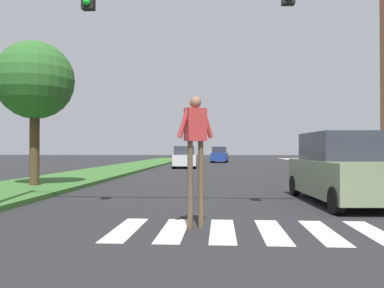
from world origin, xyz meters
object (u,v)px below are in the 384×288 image
(tree_mid, at_px, (35,81))
(pedestrian_performer, at_px, (195,140))
(traffic_light_gantry, at_px, (85,25))
(suv_crossing, at_px, (343,169))
(sedan_distant, at_px, (220,155))
(sedan_midblock, at_px, (184,158))

(tree_mid, xyz_separation_m, pedestrian_performer, (6.48, -6.85, -2.39))
(tree_mid, bearing_deg, pedestrian_performer, -46.60)
(traffic_light_gantry, height_order, suv_crossing, traffic_light_gantry)
(sedan_distant, bearing_deg, tree_mid, -103.05)
(tree_mid, distance_m, sedan_midblock, 17.58)
(sedan_midblock, bearing_deg, sedan_distant, 77.80)
(tree_mid, height_order, traffic_light_gantry, traffic_light_gantry)
(suv_crossing, height_order, sedan_midblock, suv_crossing)
(traffic_light_gantry, xyz_separation_m, suv_crossing, (6.48, 2.40, -3.41))
(pedestrian_performer, height_order, sedan_midblock, pedestrian_performer)
(sedan_midblock, xyz_separation_m, sedan_distant, (2.83, 13.10, 0.02))
(pedestrian_performer, distance_m, suv_crossing, 5.45)
(tree_mid, xyz_separation_m, sedan_midblock, (4.09, 16.78, -3.26))
(sedan_midblock, bearing_deg, pedestrian_performer, -84.22)
(suv_crossing, relative_size, sedan_midblock, 1.13)
(traffic_light_gantry, bearing_deg, sedan_distant, 85.06)
(pedestrian_performer, bearing_deg, traffic_light_gantry, 152.20)
(traffic_light_gantry, relative_size, sedan_distant, 1.90)
(tree_mid, distance_m, pedestrian_performer, 9.73)
(traffic_light_gantry, relative_size, pedestrian_performer, 3.34)
(traffic_light_gantry, bearing_deg, sedan_midblock, 89.42)
(pedestrian_performer, bearing_deg, tree_mid, 133.40)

